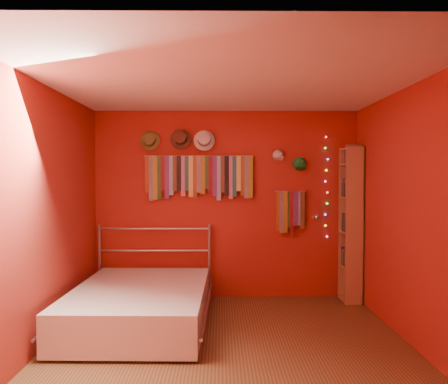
{
  "coord_description": "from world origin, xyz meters",
  "views": [
    {
      "loc": [
        -0.08,
        -4.09,
        1.62
      ],
      "look_at": [
        -0.04,
        0.9,
        1.45
      ],
      "focal_mm": 35.0,
      "sensor_mm": 36.0,
      "label": 1
    }
  ],
  "objects_px": {
    "tie_rack": "(199,175)",
    "reading_lamp": "(316,217)",
    "bookshelf": "(354,223)",
    "bed": "(140,305)"
  },
  "relations": [
    {
      "from": "tie_rack",
      "to": "reading_lamp",
      "type": "distance_m",
      "value": 1.63
    },
    {
      "from": "bed",
      "to": "reading_lamp",
      "type": "bearing_deg",
      "value": 24.55
    },
    {
      "from": "bookshelf",
      "to": "bed",
      "type": "distance_m",
      "value": 2.87
    },
    {
      "from": "tie_rack",
      "to": "bookshelf",
      "type": "xyz_separation_m",
      "value": [
        2.02,
        -0.15,
        -0.63
      ]
    },
    {
      "from": "bookshelf",
      "to": "bed",
      "type": "height_order",
      "value": "bookshelf"
    },
    {
      "from": "tie_rack",
      "to": "reading_lamp",
      "type": "xyz_separation_m",
      "value": [
        1.53,
        -0.16,
        -0.55
      ]
    },
    {
      "from": "tie_rack",
      "to": "reading_lamp",
      "type": "height_order",
      "value": "tie_rack"
    },
    {
      "from": "bookshelf",
      "to": "reading_lamp",
      "type": "bearing_deg",
      "value": -179.63
    },
    {
      "from": "bookshelf",
      "to": "bed",
      "type": "bearing_deg",
      "value": -160.73
    },
    {
      "from": "tie_rack",
      "to": "bookshelf",
      "type": "height_order",
      "value": "bookshelf"
    }
  ]
}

